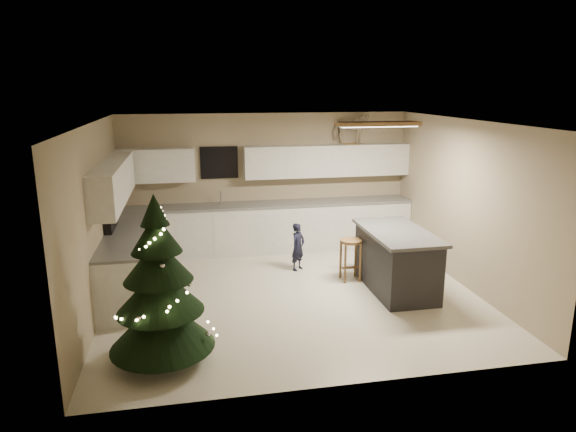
% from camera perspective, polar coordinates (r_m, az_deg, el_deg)
% --- Properties ---
extents(ground_plane, '(5.50, 5.50, 0.00)m').
position_cam_1_polar(ground_plane, '(7.92, 0.49, -8.71)').
color(ground_plane, beige).
extents(room_shell, '(5.52, 5.02, 2.61)m').
position_cam_1_polar(room_shell, '(7.42, 0.69, 3.85)').
color(room_shell, gray).
rests_on(room_shell, ground_plane).
extents(cabinetry, '(5.50, 3.20, 2.00)m').
position_cam_1_polar(cabinetry, '(9.11, -7.20, -0.68)').
color(cabinetry, silver).
rests_on(cabinetry, ground_plane).
extents(island, '(0.90, 1.70, 0.95)m').
position_cam_1_polar(island, '(8.12, 11.93, -4.81)').
color(island, black).
rests_on(island, ground_plane).
extents(bar_stool, '(0.36, 0.36, 0.69)m').
position_cam_1_polar(bar_stool, '(8.37, 6.99, -3.74)').
color(bar_stool, brown).
rests_on(bar_stool, ground_plane).
extents(christmas_tree, '(1.24, 1.19, 1.97)m').
position_cam_1_polar(christmas_tree, '(6.00, -14.06, -8.50)').
color(christmas_tree, '#3F2816').
rests_on(christmas_tree, ground_plane).
extents(toddler, '(0.36, 0.35, 0.82)m').
position_cam_1_polar(toddler, '(8.81, 1.11, -3.44)').
color(toddler, black).
rests_on(toddler, ground_plane).
extents(rocking_horse, '(0.73, 0.44, 0.60)m').
position_cam_1_polar(rocking_horse, '(9.98, 7.01, 9.69)').
color(rocking_horse, brown).
rests_on(rocking_horse, cabinetry).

